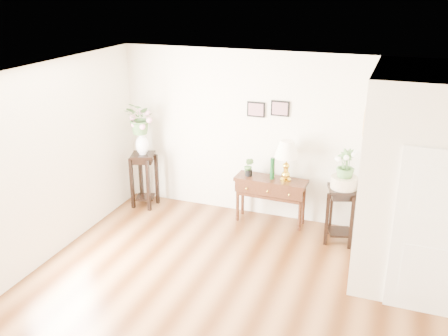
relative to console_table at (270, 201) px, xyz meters
The scene contains 19 objects.
floor 2.52m from the console_table, 83.34° to the right, with size 6.00×5.50×0.02m, color brown.
ceiling 3.46m from the console_table, 83.34° to the right, with size 6.00×5.50×0.02m, color white.
wall_back 1.08m from the console_table, 43.97° to the left, with size 6.00×0.02×2.80m, color #ECE2C7.
wall_left 3.80m from the console_table, 137.65° to the right, with size 0.02×5.50×2.80m, color #ECE2C7.
partition 2.68m from the console_table, 16.26° to the right, with size 1.80×1.95×2.80m, color #ECE2C7.
door 3.00m from the console_table, 35.39° to the right, with size 0.90×0.05×2.10m, color white.
art_print_left 1.52m from the console_table, 144.43° to the left, with size 0.30×0.02×0.25m, color black.
art_print_right 1.53m from the console_table, 81.51° to the left, with size 0.30×0.02×0.25m, color black.
wall_ornament 2.27m from the console_table, 21.53° to the right, with size 0.51×0.51×0.07m, color tan.
console_table is the anchor object (origin of this frame).
table_lamp 0.78m from the console_table, ahead, with size 0.39×0.39×0.68m, color gold.
green_vase 0.56m from the console_table, ahead, with size 0.07×0.07×0.36m, color #0B3715.
potted_plant 0.67m from the console_table, behind, with size 0.17×0.13×0.30m, color #477438.
plant_stand_a 2.28m from the console_table, behind, with size 0.38×0.38×0.99m, color black.
porcelain_vase 2.42m from the console_table, behind, with size 0.23×0.23×0.40m, color white, non-canonical shape.
lily_arrangement 2.61m from the console_table, behind, with size 0.51×0.44×0.56m, color #477438.
plant_stand_b 1.22m from the console_table, 12.24° to the right, with size 0.42×0.42×0.90m, color black.
ceramic_bowl 1.35m from the console_table, 12.24° to the right, with size 0.40×0.40×0.18m, color beige.
narcissus 1.49m from the console_table, 12.24° to the right, with size 0.27×0.27×0.48m, color #477438.
Camera 1 is at (1.60, -4.87, 3.83)m, focal length 40.00 mm.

